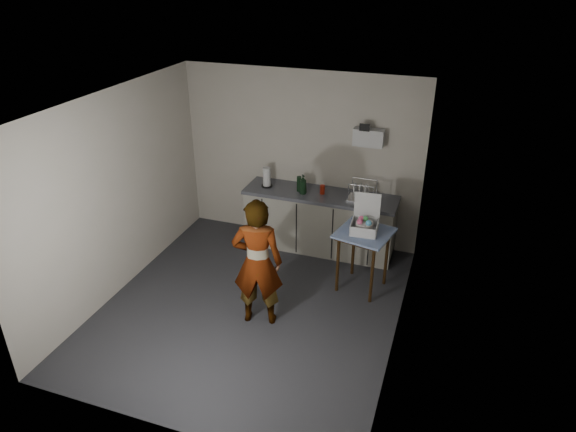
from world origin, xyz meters
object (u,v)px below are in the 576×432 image
(kitchen_counter, at_px, (320,223))
(soap_bottle, at_px, (303,184))
(side_table, at_px, (364,239))
(soda_can, at_px, (322,190))
(paper_towel, at_px, (267,177))
(bakery_box, at_px, (365,224))
(standing_man, at_px, (257,263))
(dish_rack, at_px, (362,195))
(dark_bottle, at_px, (299,184))

(kitchen_counter, distance_m, soap_bottle, 0.68)
(kitchen_counter, bearing_deg, side_table, -45.05)
(soda_can, relative_size, paper_towel, 0.45)
(kitchen_counter, xyz_separation_m, bakery_box, (0.81, -0.80, 0.52))
(standing_man, distance_m, dish_rack, 2.07)
(soda_can, relative_size, bakery_box, 0.28)
(paper_towel, bearing_deg, kitchen_counter, 0.88)
(dark_bottle, bearing_deg, soda_can, 3.37)
(soda_can, height_order, bakery_box, bakery_box)
(dish_rack, relative_size, bakery_box, 0.83)
(dish_rack, bearing_deg, side_table, -75.13)
(standing_man, relative_size, soda_can, 12.26)
(standing_man, bearing_deg, side_table, -147.31)
(side_table, distance_m, dark_bottle, 1.42)
(kitchen_counter, distance_m, dark_bottle, 0.68)
(kitchen_counter, distance_m, side_table, 1.20)
(side_table, distance_m, soda_can, 1.16)
(standing_man, relative_size, dish_rack, 4.15)
(bakery_box, bearing_deg, kitchen_counter, 131.77)
(soap_bottle, distance_m, dish_rack, 0.85)
(dish_rack, bearing_deg, soap_bottle, -174.34)
(standing_man, height_order, dish_rack, standing_man)
(soda_can, xyz_separation_m, bakery_box, (0.78, -0.80, -0.03))
(paper_towel, bearing_deg, bakery_box, -25.72)
(dark_bottle, xyz_separation_m, bakery_box, (1.13, -0.77, -0.08))
(soda_can, bearing_deg, dish_rack, -0.51)
(soap_bottle, distance_m, bakery_box, 1.27)
(paper_towel, relative_size, dish_rack, 0.76)
(side_table, distance_m, soap_bottle, 1.32)
(dish_rack, bearing_deg, standing_man, -113.38)
(standing_man, bearing_deg, soda_can, -110.92)
(side_table, height_order, soda_can, soda_can)
(soap_bottle, xyz_separation_m, paper_towel, (-0.59, 0.08, -0.00))
(bakery_box, bearing_deg, soda_can, 130.95)
(bakery_box, bearing_deg, standing_man, -136.33)
(soda_can, height_order, dark_bottle, dark_bottle)
(side_table, bearing_deg, paper_towel, 166.33)
(standing_man, bearing_deg, kitchen_counter, -110.10)
(standing_man, height_order, soap_bottle, standing_man)
(standing_man, relative_size, paper_towel, 5.46)
(dark_bottle, bearing_deg, side_table, -34.92)
(kitchen_counter, relative_size, soda_can, 17.00)
(soda_can, xyz_separation_m, paper_towel, (-0.85, -0.01, 0.07))
(dark_bottle, distance_m, dish_rack, 0.92)
(soap_bottle, bearing_deg, paper_towel, 172.23)
(soda_can, xyz_separation_m, dish_rack, (0.58, -0.01, -0.00))
(soap_bottle, distance_m, dark_bottle, 0.11)
(dark_bottle, height_order, bakery_box, bakery_box)
(side_table, bearing_deg, dark_bottle, 157.51)
(standing_man, height_order, bakery_box, standing_man)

